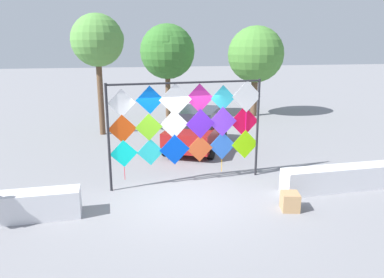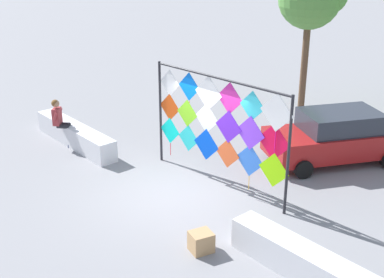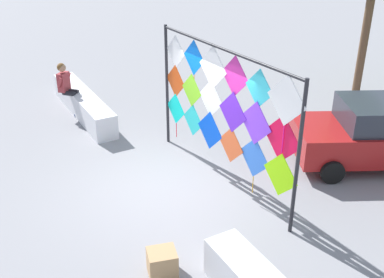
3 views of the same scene
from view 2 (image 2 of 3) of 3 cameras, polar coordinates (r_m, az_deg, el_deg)
ground at (r=13.11m, az=-1.83°, el=-6.07°), size 120.00×120.00×0.00m
plaza_ledge_left at (r=16.30m, az=-12.86°, el=0.43°), size 3.90×0.57×0.65m
plaza_ledge_right at (r=10.13m, az=13.70°, el=-13.97°), size 3.90×0.57×0.65m
kite_display_rack at (r=12.84m, az=3.12°, el=2.01°), size 4.43×0.37×2.92m
seated_vendor at (r=16.12m, az=-14.40°, el=2.15°), size 0.71×0.70×1.50m
parked_car at (r=15.19m, az=15.68°, el=0.29°), size 3.23×4.17×1.49m
cardboard_box_large at (r=10.83m, az=1.02°, el=-11.35°), size 0.51×0.54×0.43m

